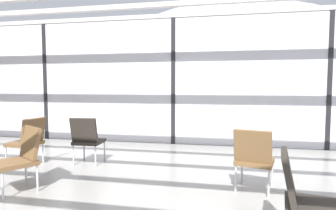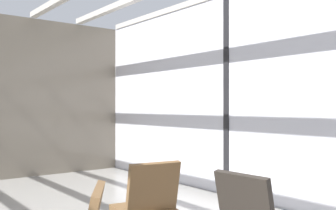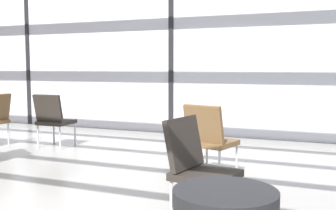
% 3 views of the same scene
% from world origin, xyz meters
% --- Properties ---
extents(window_mullion_0, '(0.10, 0.12, 3.08)m').
position_xyz_m(window_mullion_0, '(-3.50, 5.20, 1.54)').
color(window_mullion_0, black).
rests_on(window_mullion_0, ground).
extents(lounge_chair_2, '(0.59, 0.55, 0.87)m').
position_xyz_m(lounge_chair_2, '(-2.22, 2.80, 0.49)').
color(lounge_chair_2, brown).
rests_on(lounge_chair_2, ground).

